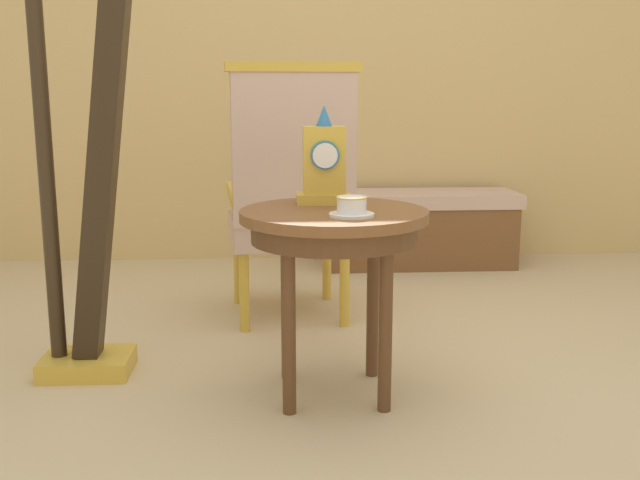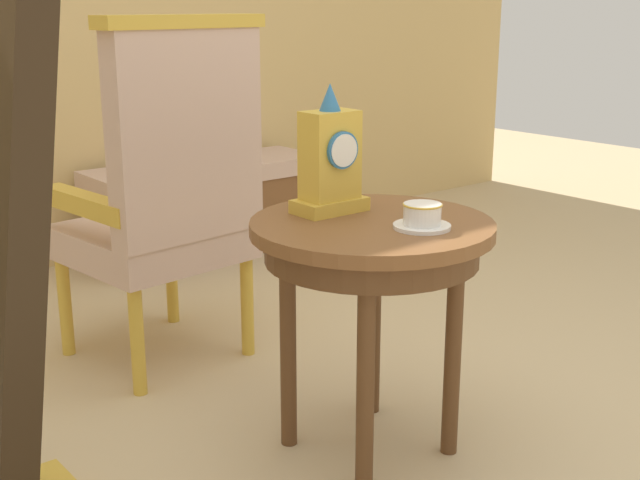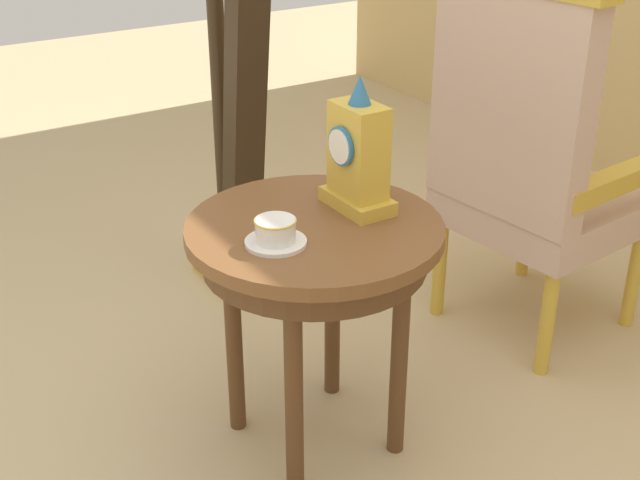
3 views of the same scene
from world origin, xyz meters
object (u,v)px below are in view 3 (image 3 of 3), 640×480
mantel_clock (358,157)px  armchair (529,159)px  teacup_left (275,233)px  side_table (315,255)px  harp (237,93)px

mantel_clock → armchair: 0.72m
teacup_left → mantel_clock: 0.30m
side_table → harp: size_ratio=0.37×
side_table → teacup_left: bearing=-71.2°
mantel_clock → harp: size_ratio=0.19×
side_table → armchair: 0.84m
side_table → harp: 0.90m
mantel_clock → armchair: armchair is taller
armchair → harp: 0.95m
harp → side_table: bearing=-15.7°
mantel_clock → armchair: size_ratio=0.29×
side_table → teacup_left: (0.04, -0.13, 0.11)m
side_table → armchair: size_ratio=0.56×
side_table → mantel_clock: mantel_clock is taller
side_table → teacup_left: teacup_left is taller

